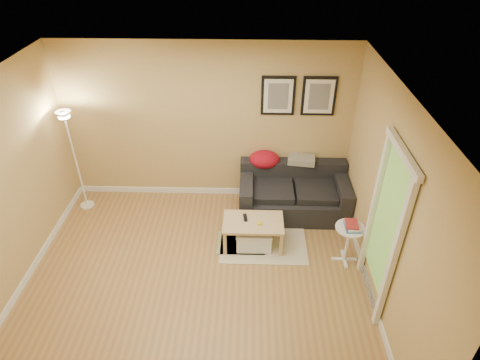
{
  "coord_description": "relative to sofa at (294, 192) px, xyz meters",
  "views": [
    {
      "loc": [
        0.68,
        -3.7,
        4.11
      ],
      "look_at": [
        0.55,
        0.85,
        1.05
      ],
      "focal_mm": 30.43,
      "sensor_mm": 36.0,
      "label": 1
    }
  ],
  "objects": [
    {
      "name": "tape_roll",
      "position": [
        -0.55,
        -0.85,
        0.07
      ],
      "size": [
        0.07,
        0.07,
        0.03
      ],
      "primitive_type": "cylinder",
      "color": "yellow",
      "rests_on": "coffee_table"
    },
    {
      "name": "side_table",
      "position": [
        0.64,
        -1.09,
        -0.08
      ],
      "size": [
        0.39,
        0.39,
        0.6
      ],
      "primitive_type": null,
      "color": "white",
      "rests_on": "ground"
    },
    {
      "name": "ceiling",
      "position": [
        -1.38,
        -1.53,
        2.23
      ],
      "size": [
        4.5,
        4.5,
        0.0
      ],
      "primitive_type": "plane",
      "rotation": [
        3.14,
        0.0,
        0.0
      ],
      "color": "white",
      "rests_on": "wall_back"
    },
    {
      "name": "doorway",
      "position": [
        0.82,
        -1.68,
        0.65
      ],
      "size": [
        0.12,
        1.01,
        2.13
      ],
      "primitive_type": null,
      "color": "white",
      "rests_on": "ground"
    },
    {
      "name": "remote_control",
      "position": [
        -0.75,
        -0.72,
        0.06
      ],
      "size": [
        0.07,
        0.16,
        0.02
      ],
      "primitive_type": "cube",
      "rotation": [
        0.0,
        0.0,
        0.12
      ],
      "color": "black",
      "rests_on": "coffee_table"
    },
    {
      "name": "wall_back",
      "position": [
        -1.38,
        0.47,
        0.92
      ],
      "size": [
        4.5,
        0.0,
        4.5
      ],
      "primitive_type": "plane",
      "rotation": [
        1.57,
        0.0,
        0.0
      ],
      "color": "tan",
      "rests_on": "ground"
    },
    {
      "name": "storage_bin",
      "position": [
        -0.62,
        -0.84,
        -0.22
      ],
      "size": [
        0.51,
        0.37,
        0.31
      ],
      "primitive_type": null,
      "color": "white",
      "rests_on": "ground"
    },
    {
      "name": "sofa",
      "position": [
        0.0,
        0.0,
        0.0
      ],
      "size": [
        1.7,
        0.9,
        0.75
      ],
      "primitive_type": null,
      "color": "black",
      "rests_on": "ground"
    },
    {
      "name": "green_runner",
      "position": [
        -0.81,
        -0.79,
        -0.37
      ],
      "size": [
        0.7,
        0.5,
        0.01
      ],
      "primitive_type": "cube",
      "color": "#668C4C",
      "rests_on": "ground"
    },
    {
      "name": "wall_right",
      "position": [
        0.87,
        -1.53,
        0.92
      ],
      "size": [
        0.0,
        4.0,
        4.0
      ],
      "primitive_type": "plane",
      "rotation": [
        1.57,
        0.0,
        -1.57
      ],
      "color": "tan",
      "rests_on": "ground"
    },
    {
      "name": "area_rug",
      "position": [
        -0.48,
        -0.79,
        -0.37
      ],
      "size": [
        1.25,
        0.85,
        0.01
      ],
      "primitive_type": "cube",
      "color": "beige",
      "rests_on": "ground"
    },
    {
      "name": "floor",
      "position": [
        -1.38,
        -1.53,
        -0.38
      ],
      "size": [
        4.5,
        4.5,
        0.0
      ],
      "primitive_type": "plane",
      "color": "#A07C44",
      "rests_on": "ground"
    },
    {
      "name": "coffee_table",
      "position": [
        -0.64,
        -0.79,
        -0.16
      ],
      "size": [
        0.94,
        0.69,
        0.43
      ],
      "primitive_type": null,
      "rotation": [
        0.0,
        0.0,
        0.22
      ],
      "color": "tan",
      "rests_on": "ground"
    },
    {
      "name": "baseboard_back",
      "position": [
        -1.38,
        0.46,
        -0.33
      ],
      "size": [
        4.5,
        0.02,
        0.1
      ],
      "primitive_type": "cube",
      "color": "white",
      "rests_on": "ground"
    },
    {
      "name": "framed_print_left",
      "position": [
        -0.3,
        0.45,
        1.43
      ],
      "size": [
        0.5,
        0.04,
        0.6
      ],
      "primitive_type": null,
      "color": "black",
      "rests_on": "wall_back"
    },
    {
      "name": "baseboard_right",
      "position": [
        0.86,
        -1.53,
        -0.33
      ],
      "size": [
        0.02,
        4.0,
        0.1
      ],
      "primitive_type": "cube",
      "color": "white",
      "rests_on": "ground"
    },
    {
      "name": "floor_lamp",
      "position": [
        -3.38,
        0.05,
        0.43
      ],
      "size": [
        0.22,
        0.22,
        1.7
      ],
      "primitive_type": null,
      "color": "white",
      "rests_on": "ground"
    },
    {
      "name": "plaid_throw",
      "position": [
        0.12,
        0.33,
        0.41
      ],
      "size": [
        0.45,
        0.32,
        0.1
      ],
      "primitive_type": null,
      "rotation": [
        0.0,
        0.0,
        -0.14
      ],
      "color": "tan",
      "rests_on": "sofa"
    },
    {
      "name": "baseboard_left",
      "position": [
        -3.62,
        -1.53,
        -0.33
      ],
      "size": [
        0.02,
        4.0,
        0.1
      ],
      "primitive_type": "cube",
      "color": "white",
      "rests_on": "ground"
    },
    {
      "name": "red_throw",
      "position": [
        -0.47,
        0.33,
        0.4
      ],
      "size": [
        0.48,
        0.36,
        0.28
      ],
      "primitive_type": null,
      "color": "#A50F2B",
      "rests_on": "sofa"
    },
    {
      "name": "book_stack",
      "position": [
        0.66,
        -1.09,
        0.26
      ],
      "size": [
        0.25,
        0.29,
        0.08
      ],
      "primitive_type": null,
      "rotation": [
        0.0,
        0.0,
        0.32
      ],
      "color": "#3864A8",
      "rests_on": "side_table"
    },
    {
      "name": "framed_print_right",
      "position": [
        0.3,
        0.45,
        1.43
      ],
      "size": [
        0.5,
        0.04,
        0.6
      ],
      "primitive_type": null,
      "color": "black",
      "rests_on": "wall_back"
    }
  ]
}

